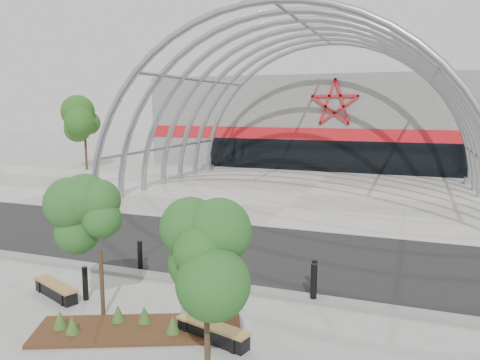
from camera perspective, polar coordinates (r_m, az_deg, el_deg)
name	(u,v)px	position (r m, az deg, el deg)	size (l,w,h in m)	color
ground	(195,281)	(15.04, -5.46, -12.11)	(140.00, 140.00, 0.00)	gray
road	(235,249)	(18.07, -0.56, -8.38)	(140.00, 7.00, 0.02)	black
forecourt	(305,194)	(29.26, 7.90, -1.68)	(60.00, 17.00, 0.04)	#9A968C
kerb	(192,282)	(14.81, -5.90, -12.22)	(60.00, 0.50, 0.12)	slate
arena_building	(347,121)	(46.47, 12.90, 7.05)	(34.00, 15.24, 8.00)	slate
vault_canopy	(305,194)	(29.26, 7.90, -1.68)	(20.80, 15.80, 20.36)	#8E9499
planting_bed	(136,326)	(12.16, -12.54, -16.99)	(5.13, 3.35, 0.52)	#381F11
street_tree_0	(99,224)	(12.39, -16.81, -5.21)	(1.49, 1.49, 3.41)	#302518
street_tree_1	(206,258)	(9.29, -4.15, -9.48)	(1.45, 1.45, 3.44)	#342416
bench_0	(56,290)	(14.70, -21.54, -12.42)	(1.92, 1.10, 0.40)	black
bench_1	(213,333)	(11.45, -3.35, -18.09)	(1.98, 0.93, 0.41)	black
bollard_0	(140,255)	(16.07, -12.09, -8.98)	(0.16, 0.16, 1.00)	black
bollard_1	(85,283)	(14.12, -18.35, -11.88)	(0.15, 0.15, 0.97)	black
bollard_2	(190,261)	(15.25, -6.06, -9.74)	(0.17, 0.17, 1.04)	black
bollard_3	(314,276)	(14.19, 9.05, -11.46)	(0.15, 0.15, 0.95)	black
bollard_4	(314,283)	(13.42, 8.98, -12.33)	(0.18, 0.18, 1.11)	black
bg_tree_0	(84,115)	(41.82, -18.48, 7.51)	(3.00, 3.00, 6.45)	#301D14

